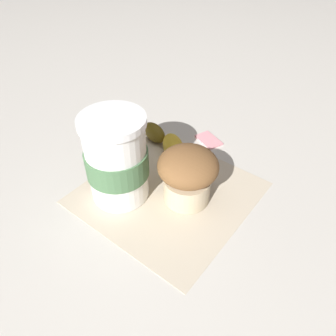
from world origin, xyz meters
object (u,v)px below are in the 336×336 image
Objects in this scene: coffee_cup at (117,159)px; banana at (169,147)px; sugar_packet at (209,139)px; muffin at (188,174)px.

coffee_cup is 0.89× the size of banana.
coffee_cup is 0.13m from banana.
sugar_packet is (0.09, -0.02, -0.02)m from banana.
banana is at bearing 4.42° from coffee_cup.
coffee_cup is 1.55× the size of muffin.
coffee_cup reaches higher than sugar_packet.
muffin is at bearing -154.53° from sugar_packet.
muffin is 0.11m from banana.
coffee_cup is 0.22m from sugar_packet.
coffee_cup reaches higher than muffin.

